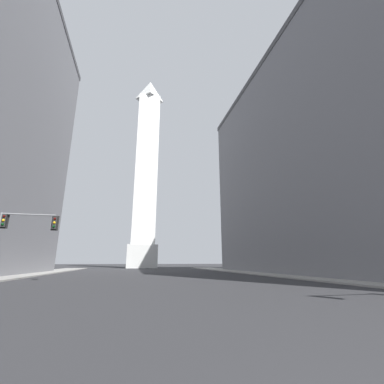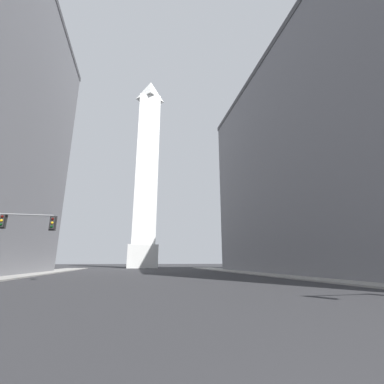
{
  "view_description": "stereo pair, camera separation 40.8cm",
  "coord_description": "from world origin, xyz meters",
  "views": [
    {
      "loc": [
        -2.53,
        -0.23,
        1.72
      ],
      "look_at": [
        9.62,
        53.66,
        16.73
      ],
      "focal_mm": 24.0,
      "sensor_mm": 36.0,
      "label": 1
    },
    {
      "loc": [
        -2.13,
        -0.31,
        1.72
      ],
      "look_at": [
        9.62,
        53.66,
        16.73
      ],
      "focal_mm": 24.0,
      "sensor_mm": 36.0,
      "label": 2
    }
  ],
  "objects": [
    {
      "name": "building_right",
      "position": [
        27.39,
        29.08,
        16.97
      ],
      "size": [
        22.14,
        50.86,
        33.93
      ],
      "color": "slate",
      "rests_on": "ground_plane"
    },
    {
      "name": "obelisk",
      "position": [
        0.0,
        74.6,
        28.58
      ],
      "size": [
        8.12,
        8.12,
        60.12
      ],
      "color": "silver",
      "rests_on": "ground_plane"
    },
    {
      "name": "sidewalk_right",
      "position": [
        16.03,
        26.86,
        0.07
      ],
      "size": [
        5.0,
        89.52,
        0.15
      ],
      "primitive_type": "cube",
      "color": "gray",
      "rests_on": "ground_plane"
    },
    {
      "name": "traffic_light_mid_left",
      "position": [
        -12.19,
        24.59,
        4.42
      ],
      "size": [
        4.75,
        0.52,
        5.81
      ],
      "color": "slate",
      "rests_on": "ground_plane"
    }
  ]
}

